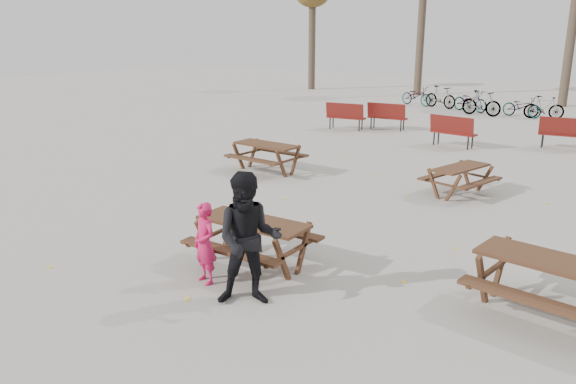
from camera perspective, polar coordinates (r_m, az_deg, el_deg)
The scene contains 13 objects.
ground at distance 9.16m, azimuth -3.48°, elevation -7.48°, with size 80.00×80.00×0.00m, color gray.
main_picnic_table at distance 8.94m, azimuth -3.54°, elevation -4.03°, with size 1.80×1.45×0.78m.
food_tray at distance 8.73m, azimuth -3.83°, elevation -3.09°, with size 0.18×0.11×0.04m, color white.
bread_roll at distance 8.72m, azimuth -3.84°, elevation -2.83°, with size 0.14×0.06×0.05m, color tan.
soda_bottle at distance 8.82m, azimuth -5.64°, elevation -2.57°, with size 0.07×0.07×0.17m.
child at distance 8.43m, azimuth -8.46°, elevation -5.19°, with size 0.45×0.30×1.25m, color #CC1951.
adult at distance 7.63m, azimuth -4.02°, elevation -4.83°, with size 0.91×0.71×1.88m, color black.
picnic_table_east at distance 8.20m, azimuth 25.09°, elevation -8.89°, with size 1.89×1.52×0.81m, color #332112, non-canonical shape.
picnic_table_north at distance 15.03m, azimuth -2.19°, elevation 3.49°, with size 1.78×1.44×0.77m, color #332112, non-canonical shape.
picnic_table_far at distance 13.50m, azimuth 17.03°, elevation 1.11°, with size 1.55×1.25×0.67m, color #332112, non-canonical shape.
park_bench_row at distance 20.55m, azimuth 14.38°, elevation 6.77°, with size 9.14×2.56×1.03m.
bicycle_row at distance 27.80m, azimuth 18.25°, elevation 8.75°, with size 8.07×2.88×1.10m.
fallen_leaves at distance 10.89m, azimuth 6.57°, elevation -3.62°, with size 11.00×11.00×0.01m, color gold, non-canonical shape.
Camera 1 is at (5.07, -6.69, 3.65)m, focal length 35.00 mm.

